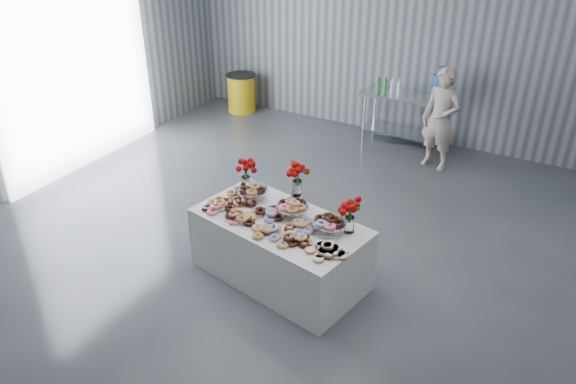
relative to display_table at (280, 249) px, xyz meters
name	(u,v)px	position (x,y,z in m)	size (l,w,h in m)	color
ground	(268,266)	(-0.22, 0.09, -0.38)	(9.00, 9.00, 0.00)	#393C41
room_walls	(243,36)	(-0.50, 0.16, 2.26)	(8.04, 9.04, 4.02)	gray
display_table	(280,249)	(0.00, 0.00, 0.00)	(1.90, 1.00, 0.75)	white
prep_table	(407,111)	(0.01, 4.19, 0.24)	(1.50, 0.60, 0.90)	silver
donut_mounds	(277,219)	(0.00, -0.05, 0.42)	(1.80, 0.80, 0.09)	tan
cake_stand_left	(252,188)	(-0.51, 0.25, 0.52)	(0.36, 0.36, 0.17)	silver
cake_stand_mid	(292,205)	(0.08, 0.14, 0.52)	(0.36, 0.36, 0.17)	silver
cake_stand_right	(329,221)	(0.57, 0.04, 0.52)	(0.36, 0.36, 0.17)	silver
danish_pile	(327,248)	(0.71, -0.29, 0.43)	(0.48, 0.48, 0.11)	silver
bouquet_left	(245,168)	(-0.69, 0.39, 0.67)	(0.26, 0.26, 0.42)	white
bouquet_right	(350,208)	(0.74, 0.16, 0.67)	(0.26, 0.26, 0.42)	white
bouquet_center	(297,177)	(0.02, 0.35, 0.75)	(0.26, 0.26, 0.57)	silver
water_jug	(441,85)	(0.51, 4.19, 0.77)	(0.28, 0.28, 0.55)	#3B73C8
drink_bottles	(389,85)	(-0.31, 4.09, 0.66)	(0.54, 0.08, 0.27)	#268C33
person	(440,119)	(0.71, 3.65, 0.42)	(0.58, 0.38, 1.59)	#CC8C93
trash_barrel	(241,93)	(-3.29, 4.19, -0.01)	(0.57, 0.57, 0.73)	gold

